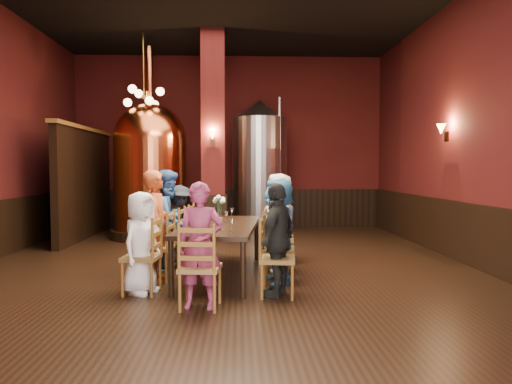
{
  "coord_description": "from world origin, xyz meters",
  "views": [
    {
      "loc": [
        0.25,
        -7.11,
        1.56
      ],
      "look_at": [
        0.52,
        0.2,
        1.18
      ],
      "focal_mm": 32.0,
      "sensor_mm": 36.0,
      "label": 1
    }
  ],
  "objects_px": {
    "person_0": "(141,243)",
    "steel_vessel": "(260,166)",
    "dining_table": "(221,229)",
    "copper_kettle": "(151,169)",
    "person_2": "(169,220)",
    "rose_vase": "(219,202)",
    "person_1": "(157,225)"
  },
  "relations": [
    {
      "from": "person_0",
      "to": "steel_vessel",
      "type": "xyz_separation_m",
      "value": [
        1.73,
        5.39,
        0.97
      ]
    },
    {
      "from": "dining_table",
      "to": "copper_kettle",
      "type": "relative_size",
      "value": 0.59
    },
    {
      "from": "copper_kettle",
      "to": "dining_table",
      "type": "bearing_deg",
      "value": -65.33
    },
    {
      "from": "person_2",
      "to": "rose_vase",
      "type": "distance_m",
      "value": 0.98
    },
    {
      "from": "dining_table",
      "to": "person_2",
      "type": "relative_size",
      "value": 1.62
    },
    {
      "from": "dining_table",
      "to": "person_1",
      "type": "bearing_deg",
      "value": -158.78
    },
    {
      "from": "rose_vase",
      "to": "person_1",
      "type": "bearing_deg",
      "value": -123.29
    },
    {
      "from": "steel_vessel",
      "to": "rose_vase",
      "type": "distance_m",
      "value": 3.63
    },
    {
      "from": "person_2",
      "to": "person_0",
      "type": "bearing_deg",
      "value": -172.23
    },
    {
      "from": "person_2",
      "to": "copper_kettle",
      "type": "xyz_separation_m",
      "value": [
        -0.91,
        3.33,
        0.79
      ]
    },
    {
      "from": "person_0",
      "to": "person_1",
      "type": "xyz_separation_m",
      "value": [
        0.07,
        0.67,
        0.13
      ]
    },
    {
      "from": "dining_table",
      "to": "person_0",
      "type": "distance_m",
      "value": 1.31
    },
    {
      "from": "copper_kettle",
      "to": "rose_vase",
      "type": "distance_m",
      "value": 3.25
    },
    {
      "from": "person_1",
      "to": "steel_vessel",
      "type": "bearing_deg",
      "value": -22.92
    },
    {
      "from": "copper_kettle",
      "to": "person_1",
      "type": "bearing_deg",
      "value": -78.09
    },
    {
      "from": "steel_vessel",
      "to": "rose_vase",
      "type": "xyz_separation_m",
      "value": [
        -0.83,
        -3.48,
        -0.61
      ]
    },
    {
      "from": "copper_kettle",
      "to": "person_0",
      "type": "bearing_deg",
      "value": -80.63
    },
    {
      "from": "steel_vessel",
      "to": "person_2",
      "type": "bearing_deg",
      "value": -111.21
    },
    {
      "from": "dining_table",
      "to": "rose_vase",
      "type": "bearing_deg",
      "value": 99.69
    },
    {
      "from": "person_0",
      "to": "steel_vessel",
      "type": "bearing_deg",
      "value": 7.44
    },
    {
      "from": "steel_vessel",
      "to": "copper_kettle",
      "type": "bearing_deg",
      "value": -163.34
    },
    {
      "from": "person_0",
      "to": "person_2",
      "type": "distance_m",
      "value": 1.34
    },
    {
      "from": "person_1",
      "to": "person_2",
      "type": "relative_size",
      "value": 1.0
    },
    {
      "from": "person_2",
      "to": "rose_vase",
      "type": "xyz_separation_m",
      "value": [
        0.75,
        0.59,
        0.23
      ]
    },
    {
      "from": "person_0",
      "to": "copper_kettle",
      "type": "xyz_separation_m",
      "value": [
        -0.77,
        4.65,
        0.92
      ]
    },
    {
      "from": "person_1",
      "to": "person_2",
      "type": "xyz_separation_m",
      "value": [
        0.07,
        0.66,
        0.0
      ]
    },
    {
      "from": "person_2",
      "to": "person_1",
      "type": "bearing_deg",
      "value": -172.23
    },
    {
      "from": "person_1",
      "to": "copper_kettle",
      "type": "height_order",
      "value": "copper_kettle"
    },
    {
      "from": "dining_table",
      "to": "person_0",
      "type": "relative_size",
      "value": 1.96
    },
    {
      "from": "person_1",
      "to": "rose_vase",
      "type": "bearing_deg",
      "value": -36.95
    },
    {
      "from": "dining_table",
      "to": "person_1",
      "type": "relative_size",
      "value": 1.63
    },
    {
      "from": "person_2",
      "to": "steel_vessel",
      "type": "distance_m",
      "value": 4.45
    }
  ]
}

